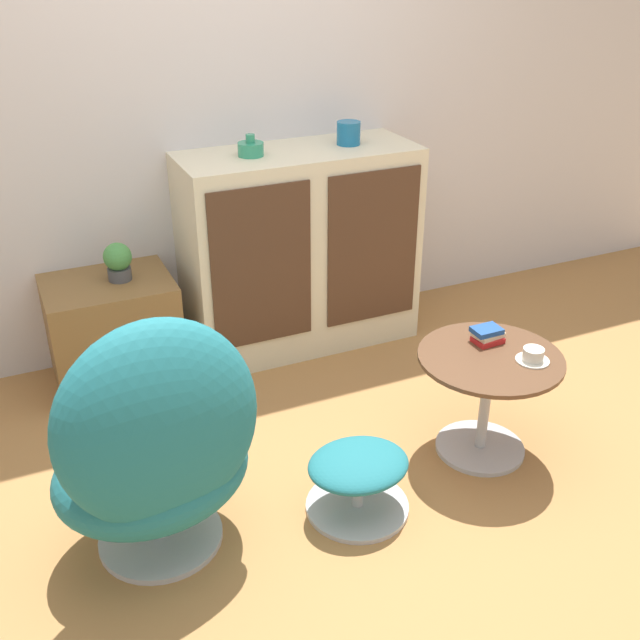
# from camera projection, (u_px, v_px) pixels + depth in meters

# --- Properties ---
(ground_plane) EXTENTS (12.00, 12.00, 0.00)m
(ground_plane) POSITION_uv_depth(u_px,v_px,m) (336.00, 485.00, 3.02)
(ground_plane) COLOR #A87542
(wall_back) EXTENTS (6.40, 0.06, 2.60)m
(wall_back) POSITION_uv_depth(u_px,v_px,m) (208.00, 91.00, 3.59)
(wall_back) COLOR silver
(wall_back) RESTS_ON ground_plane
(sideboard) EXTENTS (1.19, 0.49, 1.04)m
(sideboard) POSITION_uv_depth(u_px,v_px,m) (300.00, 250.00, 3.86)
(sideboard) COLOR beige
(sideboard) RESTS_ON ground_plane
(tv_console) EXTENTS (0.59, 0.47, 0.52)m
(tv_console) POSITION_uv_depth(u_px,v_px,m) (113.00, 331.00, 3.63)
(tv_console) COLOR brown
(tv_console) RESTS_ON ground_plane
(egg_chair) EXTENTS (0.79, 0.74, 0.96)m
(egg_chair) POSITION_uv_depth(u_px,v_px,m) (156.00, 449.00, 2.50)
(egg_chair) COLOR #B7B7BC
(egg_chair) RESTS_ON ground_plane
(ottoman) EXTENTS (0.40, 0.40, 0.26)m
(ottoman) POSITION_uv_depth(u_px,v_px,m) (358.00, 474.00, 2.82)
(ottoman) COLOR #B7B7BC
(ottoman) RESTS_ON ground_plane
(coffee_table) EXTENTS (0.59, 0.59, 0.47)m
(coffee_table) POSITION_uv_depth(u_px,v_px,m) (487.00, 389.00, 3.08)
(coffee_table) COLOR #B7B7BC
(coffee_table) RESTS_ON ground_plane
(vase_leftmost) EXTENTS (0.12, 0.12, 0.10)m
(vase_leftmost) POSITION_uv_depth(u_px,v_px,m) (251.00, 148.00, 3.52)
(vase_leftmost) COLOR #2D8E6B
(vase_leftmost) RESTS_ON sideboard
(vase_inner_left) EXTENTS (0.12, 0.12, 0.11)m
(vase_inner_left) POSITION_uv_depth(u_px,v_px,m) (349.00, 133.00, 3.70)
(vase_inner_left) COLOR #196699
(vase_inner_left) RESTS_ON sideboard
(potted_plant) EXTENTS (0.13, 0.13, 0.18)m
(potted_plant) POSITION_uv_depth(u_px,v_px,m) (118.00, 261.00, 3.49)
(potted_plant) COLOR #4C4C51
(potted_plant) RESTS_ON tv_console
(teacup) EXTENTS (0.13, 0.13, 0.06)m
(teacup) POSITION_uv_depth(u_px,v_px,m) (533.00, 356.00, 2.96)
(teacup) COLOR silver
(teacup) RESTS_ON coffee_table
(book_stack) EXTENTS (0.13, 0.11, 0.06)m
(book_stack) POSITION_uv_depth(u_px,v_px,m) (487.00, 335.00, 3.10)
(book_stack) COLOR red
(book_stack) RESTS_ON coffee_table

